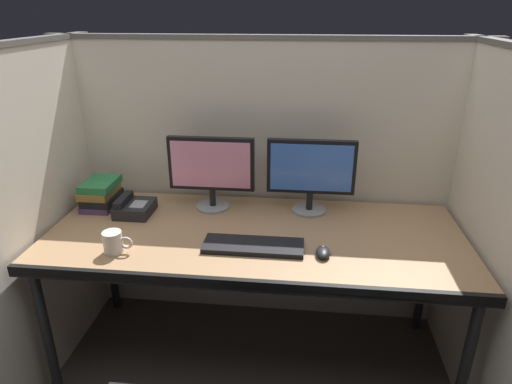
# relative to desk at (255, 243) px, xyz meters

# --- Properties ---
(cubicle_partition_rear) EXTENTS (2.21, 0.06, 1.57)m
(cubicle_partition_rear) POSITION_rel_desk_xyz_m (0.00, 0.46, 0.10)
(cubicle_partition_rear) COLOR beige
(cubicle_partition_rear) RESTS_ON ground
(cubicle_partition_left) EXTENTS (0.06, 1.41, 1.57)m
(cubicle_partition_left) POSITION_rel_desk_xyz_m (-0.99, -0.09, 0.10)
(cubicle_partition_left) COLOR beige
(cubicle_partition_left) RESTS_ON ground
(cubicle_partition_right) EXTENTS (0.06, 1.41, 1.57)m
(cubicle_partition_right) POSITION_rel_desk_xyz_m (0.99, -0.09, 0.10)
(cubicle_partition_right) COLOR beige
(cubicle_partition_right) RESTS_ON ground
(desk) EXTENTS (1.90, 0.80, 0.74)m
(desk) POSITION_rel_desk_xyz_m (0.00, 0.00, 0.00)
(desk) COLOR #997551
(desk) RESTS_ON ground
(monitor_left) EXTENTS (0.43, 0.17, 0.37)m
(monitor_left) POSITION_rel_desk_xyz_m (-0.24, 0.26, 0.27)
(monitor_left) COLOR gray
(monitor_left) RESTS_ON desk
(monitor_right) EXTENTS (0.43, 0.17, 0.37)m
(monitor_right) POSITION_rel_desk_xyz_m (0.25, 0.27, 0.27)
(monitor_right) COLOR gray
(monitor_right) RESTS_ON desk
(keyboard_main) EXTENTS (0.43, 0.15, 0.02)m
(keyboard_main) POSITION_rel_desk_xyz_m (0.01, -0.13, 0.06)
(keyboard_main) COLOR black
(keyboard_main) RESTS_ON desk
(computer_mouse) EXTENTS (0.06, 0.10, 0.04)m
(computer_mouse) POSITION_rel_desk_xyz_m (0.30, -0.16, 0.07)
(computer_mouse) COLOR black
(computer_mouse) RESTS_ON desk
(desk_phone) EXTENTS (0.17, 0.19, 0.09)m
(desk_phone) POSITION_rel_desk_xyz_m (-0.62, 0.15, 0.08)
(desk_phone) COLOR black
(desk_phone) RESTS_ON desk
(coffee_mug) EXTENTS (0.13, 0.08, 0.09)m
(coffee_mug) POSITION_rel_desk_xyz_m (-0.57, -0.23, 0.10)
(coffee_mug) COLOR silver
(coffee_mug) RESTS_ON desk
(book_stack) EXTENTS (0.16, 0.22, 0.14)m
(book_stack) POSITION_rel_desk_xyz_m (-0.82, 0.21, 0.12)
(book_stack) COLOR #4C3366
(book_stack) RESTS_ON desk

